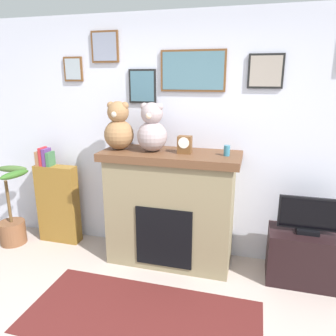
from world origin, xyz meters
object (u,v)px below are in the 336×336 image
at_px(candle_jar, 227,151).
at_px(mantel_clock, 185,145).
at_px(television, 309,216).
at_px(potted_plant, 11,218).
at_px(fireplace, 171,207).
at_px(teddy_bear_cream, 152,130).
at_px(teddy_bear_grey, 119,128).
at_px(tv_stand, 304,257).
at_px(bookshelf, 57,202).

xyz_separation_m(candle_jar, mantel_clock, (-0.41, -0.00, 0.04)).
distance_m(television, candle_jar, 0.99).
bearing_deg(potted_plant, fireplace, 4.50).
bearing_deg(teddy_bear_cream, mantel_clock, -0.16).
distance_m(teddy_bear_grey, teddy_bear_cream, 0.36).
bearing_deg(tv_stand, fireplace, 178.62).
bearing_deg(fireplace, candle_jar, -1.80).
xyz_separation_m(fireplace, teddy_bear_grey, (-0.55, -0.02, 0.83)).
xyz_separation_m(potted_plant, tv_stand, (3.31, 0.12, -0.06)).
relative_size(teddy_bear_grey, teddy_bear_cream, 1.01).
bearing_deg(candle_jar, bookshelf, 177.56).
distance_m(mantel_clock, teddy_bear_cream, 0.36).
relative_size(candle_jar, mantel_clock, 0.60).
height_order(television, candle_jar, candle_jar).
height_order(bookshelf, teddy_bear_cream, teddy_bear_cream).
bearing_deg(mantel_clock, teddy_bear_cream, 179.84).
height_order(bookshelf, potted_plant, bookshelf).
distance_m(fireplace, bookshelf, 1.44).
height_order(fireplace, mantel_clock, mantel_clock).
xyz_separation_m(bookshelf, teddy_bear_grey, (0.88, -0.09, 0.94)).
xyz_separation_m(bookshelf, mantel_clock, (1.58, -0.09, 0.80)).
bearing_deg(bookshelf, television, -2.08).
height_order(tv_stand, teddy_bear_cream, teddy_bear_cream).
bearing_deg(bookshelf, teddy_bear_grey, -5.56).
bearing_deg(bookshelf, candle_jar, -2.44).
relative_size(candle_jar, teddy_bear_grey, 0.21).
xyz_separation_m(tv_stand, teddy_bear_cream, (-1.55, 0.01, 1.19)).
bearing_deg(bookshelf, potted_plant, -156.78).
relative_size(television, teddy_bear_grey, 1.13).
relative_size(fireplace, mantel_clock, 8.19).
relative_size(tv_stand, teddy_bear_grey, 1.40).
bearing_deg(candle_jar, teddy_bear_grey, -179.97).
height_order(fireplace, teddy_bear_cream, teddy_bear_cream).
distance_m(fireplace, potted_plant, 1.97).
distance_m(bookshelf, television, 2.80).
relative_size(potted_plant, television, 1.66).
xyz_separation_m(potted_plant, teddy_bear_cream, (1.75, 0.13, 1.12)).
bearing_deg(fireplace, teddy_bear_grey, -178.10).
relative_size(candle_jar, teddy_bear_cream, 0.21).
relative_size(potted_plant, mantel_clock, 5.43).
height_order(bookshelf, teddy_bear_grey, teddy_bear_grey).
bearing_deg(television, fireplace, 178.56).
xyz_separation_m(fireplace, television, (1.36, -0.03, 0.08)).
height_order(potted_plant, mantel_clock, mantel_clock).
bearing_deg(candle_jar, mantel_clock, -179.79).
relative_size(mantel_clock, teddy_bear_grey, 0.35).
bearing_deg(potted_plant, bookshelf, 23.22).
distance_m(potted_plant, teddy_bear_cream, 2.09).
xyz_separation_m(fireplace, candle_jar, (0.56, -0.02, 0.66)).
height_order(television, teddy_bear_cream, teddy_bear_cream).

